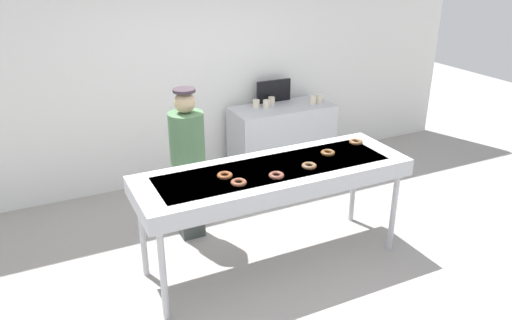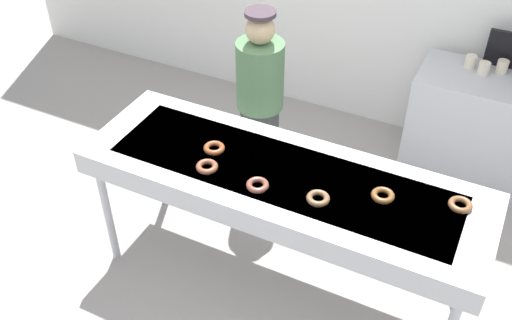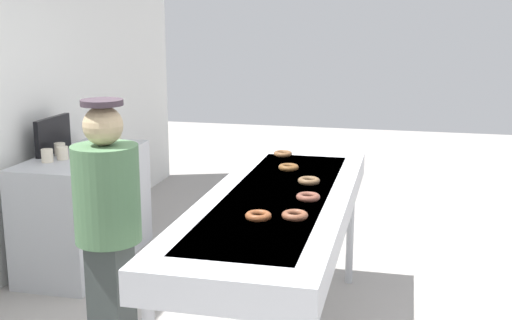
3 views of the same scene
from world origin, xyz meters
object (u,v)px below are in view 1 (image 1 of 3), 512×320
Objects in this scene: worker_baker at (188,156)px; chocolate_donut_0 at (356,142)px; chocolate_donut_1 at (328,153)px; paper_cup_0 at (313,100)px; paper_cup_3 at (272,101)px; paper_cup_1 at (320,99)px; chocolate_donut_2 at (276,175)px; chocolate_donut_3 at (225,175)px; chocolate_donut_5 at (239,182)px; chocolate_donut_4 at (309,166)px; paper_cup_2 at (256,104)px; prep_counter at (282,140)px; menu_display at (274,91)px; fryer_conveyor at (274,176)px; paper_cup_4 at (266,104)px.

chocolate_donut_0 is at bearing 156.00° from worker_baker.
chocolate_donut_0 and chocolate_donut_1 have the same top height.
paper_cup_3 is (-0.50, 0.21, 0.00)m from paper_cup_0.
paper_cup_1 is at bearing 69.72° from chocolate_donut_0.
chocolate_donut_3 is (-0.40, 0.19, 0.00)m from chocolate_donut_2.
chocolate_donut_0 is 1.00× the size of chocolate_donut_5.
chocolate_donut_0 and chocolate_donut_4 have the same top height.
chocolate_donut_5 reaches higher than paper_cup_2.
chocolate_donut_2 is at bearing -119.93° from prep_counter.
chocolate_donut_4 is at bearing -122.74° from paper_cup_0.
menu_display is (0.79, 2.20, 0.05)m from chocolate_donut_4.
chocolate_donut_5 is at bearing 177.66° from chocolate_donut_2.
worker_baker is at bearing -143.02° from paper_cup_3.
menu_display is (1.55, 2.06, 0.05)m from chocolate_donut_3.
prep_counter is at bearing 52.95° from chocolate_donut_5.
menu_display is (0.08, 0.10, 0.10)m from paper_cup_3.
chocolate_donut_4 is 2.32m from paper_cup_1.
paper_cup_2 reaches higher than prep_counter.
chocolate_donut_3 is (-0.47, 0.01, 0.10)m from fryer_conveyor.
chocolate_donut_3 reaches higher than paper_cup_1.
paper_cup_1 and paper_cup_3 have the same top height.
menu_display is (1.15, 2.25, 0.05)m from chocolate_donut_2.
chocolate_donut_2 is (-0.68, -0.24, 0.00)m from chocolate_donut_1.
paper_cup_3 is at bearing -129.39° from menu_display.
chocolate_donut_2 is 2.40m from paper_cup_3.
worker_baker is at bearing 131.35° from chocolate_donut_4.
chocolate_donut_3 is 2.72m from paper_cup_1.
menu_display is at bearing -144.04° from worker_baker.
paper_cup_0 is at bearing -13.92° from paper_cup_2.
paper_cup_2 and paper_cup_4 have the same top height.
paper_cup_2 is at bearing 68.54° from chocolate_donut_2.
chocolate_donut_0 is at bearing 13.31° from chocolate_donut_5.
chocolate_donut_2 is at bearing -114.73° from paper_cup_4.
paper_cup_1 is (1.61, 1.76, 0.05)m from fryer_conveyor.
chocolate_donut_2 is 1.35× the size of paper_cup_1.
paper_cup_1 is 0.61m from menu_display.
chocolate_donut_3 and chocolate_donut_5 have the same top height.
paper_cup_2 is (0.83, 2.12, -0.05)m from chocolate_donut_2.
menu_display reaches higher than chocolate_donut_1.
paper_cup_3 is at bearing 119.90° from prep_counter.
chocolate_donut_1 and chocolate_donut_3 have the same top height.
menu_display reaches higher than paper_cup_0.
fryer_conveyor is 25.22× the size of paper_cup_4.
paper_cup_0 reaches higher than prep_counter.
chocolate_donut_3 is 2.44m from paper_cup_3.
worker_baker is (-0.07, 0.80, -0.11)m from chocolate_donut_3.
paper_cup_1 and paper_cup_2 have the same top height.
paper_cup_1 is 0.74m from paper_cup_4.
chocolate_donut_2 is 0.44m from chocolate_donut_3.
paper_cup_2 is 0.36m from menu_display.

